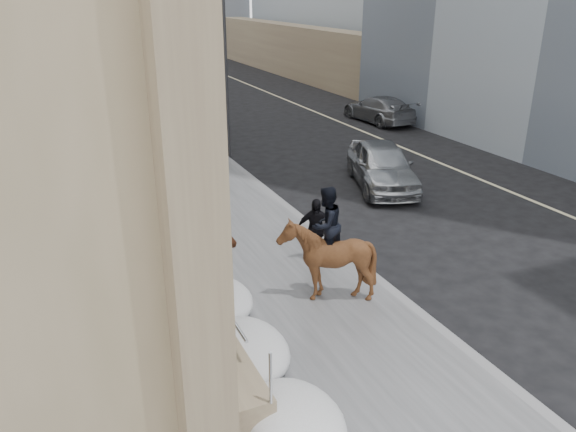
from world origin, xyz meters
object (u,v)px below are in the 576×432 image
Objects in this scene: car_silver at (382,165)px; mounted_horse_left at (215,282)px; mounted_horse_right at (327,254)px; car_grey at (379,109)px; pedestrian at (315,230)px.

mounted_horse_left is at bearing -122.67° from car_silver.
mounted_horse_right is 0.55× the size of car_grey.
mounted_horse_right reaches higher than car_silver.
mounted_horse_left is 10.42m from car_silver.
car_grey is (13.95, 15.58, -0.44)m from mounted_horse_left.
pedestrian is at bearing -133.28° from mounted_horse_left.
mounted_horse_right is 1.96m from pedestrian.
mounted_horse_left is at bearing 45.50° from car_grey.
car_silver is at bearing -125.79° from mounted_horse_left.
mounted_horse_left is at bearing -125.76° from pedestrian.
mounted_horse_right is 19.21m from car_grey.
car_silver is at bearing 65.94° from pedestrian.
mounted_horse_right is at bearing -162.05° from mounted_horse_left.
mounted_horse_left reaches higher than car_grey.
car_silver is (4.95, 4.51, -0.15)m from pedestrian.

